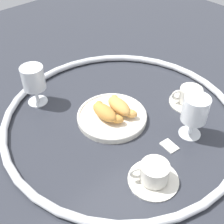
# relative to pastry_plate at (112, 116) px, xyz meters

# --- Properties ---
(ground_plane) EXTENTS (2.20, 2.20, 0.00)m
(ground_plane) POSITION_rel_pastry_plate_xyz_m (0.02, 0.02, -0.01)
(ground_plane) COLOR #2D3038
(table_chrome_rim) EXTENTS (0.76, 0.76, 0.02)m
(table_chrome_rim) POSITION_rel_pastry_plate_xyz_m (0.02, 0.02, 0.00)
(table_chrome_rim) COLOR silver
(table_chrome_rim) RESTS_ON ground_plane
(pastry_plate) EXTENTS (0.23, 0.23, 0.02)m
(pastry_plate) POSITION_rel_pastry_plate_xyz_m (0.00, 0.00, 0.00)
(pastry_plate) COLOR silver
(pastry_plate) RESTS_ON ground_plane
(croissant_large) EXTENTS (0.14, 0.06, 0.04)m
(croissant_large) POSITION_rel_pastry_plate_xyz_m (-0.00, -0.02, 0.03)
(croissant_large) COLOR #CC893D
(croissant_large) RESTS_ON pastry_plate
(croissant_small) EXTENTS (0.14, 0.07, 0.04)m
(croissant_small) POSITION_rel_pastry_plate_xyz_m (0.00, 0.03, 0.03)
(croissant_small) COLOR #D6994C
(croissant_small) RESTS_ON pastry_plate
(coffee_cup_near) EXTENTS (0.14, 0.14, 0.06)m
(coffee_cup_near) POSITION_rel_pastry_plate_xyz_m (0.25, -0.08, 0.01)
(coffee_cup_near) COLOR silver
(coffee_cup_near) RESTS_ON ground_plane
(coffee_cup_far) EXTENTS (0.14, 0.14, 0.06)m
(coffee_cup_far) POSITION_rel_pastry_plate_xyz_m (0.12, 0.25, 0.01)
(coffee_cup_far) COLOR silver
(coffee_cup_far) RESTS_ON ground_plane
(juice_glass_left) EXTENTS (0.08, 0.08, 0.14)m
(juice_glass_left) POSITION_rel_pastry_plate_xyz_m (0.21, 0.13, 0.08)
(juice_glass_left) COLOR white
(juice_glass_left) RESTS_ON ground_plane
(juice_glass_right) EXTENTS (0.08, 0.08, 0.14)m
(juice_glass_right) POSITION_rel_pastry_plate_xyz_m (-0.24, -0.13, 0.08)
(juice_glass_right) COLOR white
(juice_glass_right) RESTS_ON ground_plane
(sugar_packet) EXTENTS (0.05, 0.04, 0.01)m
(sugar_packet) POSITION_rel_pastry_plate_xyz_m (0.20, 0.04, -0.01)
(sugar_packet) COLOR white
(sugar_packet) RESTS_ON ground_plane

